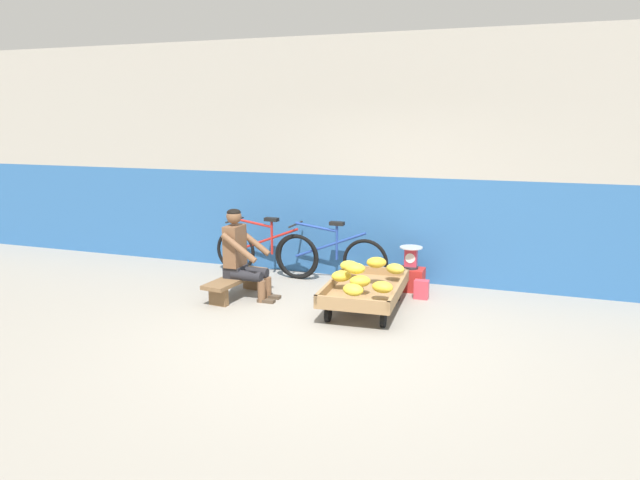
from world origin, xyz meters
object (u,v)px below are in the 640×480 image
at_px(low_bench, 236,282).
at_px(bicycle_far_left, 330,257).
at_px(banana_cart, 365,291).
at_px(vendor_seated, 241,254).
at_px(bicycle_near_left, 266,251).
at_px(shopping_bag, 421,289).
at_px(plastic_crate, 410,279).
at_px(weighing_scale, 411,257).

relative_size(low_bench, bicycle_far_left, 0.68).
distance_m(banana_cart, vendor_seated, 1.64).
relative_size(bicycle_near_left, shopping_bag, 6.92).
bearing_deg(banana_cart, plastic_crate, 70.79).
distance_m(low_bench, bicycle_near_left, 1.11).
height_order(low_bench, shopping_bag, low_bench).
distance_m(low_bench, shopping_bag, 2.36).
relative_size(bicycle_near_left, bicycle_far_left, 1.00).
distance_m(low_bench, weighing_scale, 2.30).
bearing_deg(weighing_scale, vendor_seated, -152.24).
bearing_deg(banana_cart, vendor_seated, -178.84).
xyz_separation_m(vendor_seated, bicycle_far_left, (0.81, 1.09, -0.21)).
bearing_deg(banana_cart, bicycle_far_left, 127.14).
xyz_separation_m(weighing_scale, bicycle_near_left, (-2.13, 0.06, -0.10)).
xyz_separation_m(plastic_crate, weighing_scale, (0.00, -0.00, 0.30)).
height_order(plastic_crate, bicycle_near_left, bicycle_near_left).
bearing_deg(plastic_crate, bicycle_near_left, 178.34).
distance_m(plastic_crate, weighing_scale, 0.30).
relative_size(bicycle_far_left, shopping_bag, 6.92).
bearing_deg(shopping_bag, low_bench, -162.32).
bearing_deg(plastic_crate, banana_cart, -109.21).
bearing_deg(vendor_seated, plastic_crate, 27.78).
distance_m(vendor_seated, shopping_bag, 2.32).
height_order(banana_cart, vendor_seated, vendor_seated).
xyz_separation_m(low_bench, bicycle_near_left, (-0.08, 1.09, 0.15)).
relative_size(banana_cart, bicycle_near_left, 0.89).
xyz_separation_m(banana_cart, bicycle_far_left, (-0.80, 1.06, 0.11)).
relative_size(low_bench, bicycle_near_left, 0.68).
bearing_deg(plastic_crate, low_bench, -153.23).
xyz_separation_m(low_bench, weighing_scale, (2.04, 1.03, 0.25)).
height_order(plastic_crate, bicycle_far_left, bicycle_far_left).
bearing_deg(low_bench, bicycle_near_left, 94.34).
relative_size(weighing_scale, bicycle_near_left, 0.18).
distance_m(plastic_crate, bicycle_far_left, 1.17).
relative_size(low_bench, plastic_crate, 3.12).
xyz_separation_m(plastic_crate, bicycle_far_left, (-1.15, 0.06, 0.20)).
distance_m(weighing_scale, shopping_bag, 0.50).
bearing_deg(vendor_seated, low_bench, -179.61).
bearing_deg(bicycle_far_left, banana_cart, -52.86).
bearing_deg(banana_cart, shopping_bag, 51.03).
height_order(bicycle_far_left, shopping_bag, bicycle_far_left).
relative_size(banana_cart, bicycle_far_left, 0.89).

